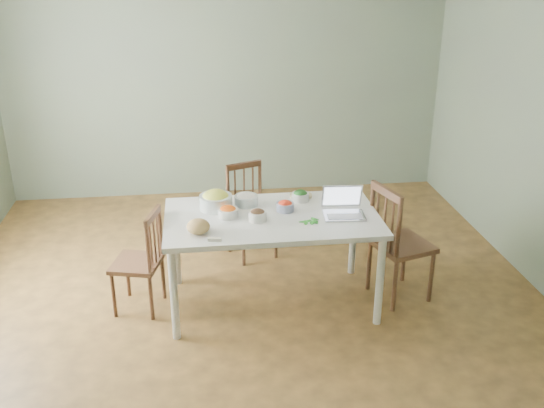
{
  "coord_description": "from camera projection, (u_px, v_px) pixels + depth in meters",
  "views": [
    {
      "loc": [
        -0.36,
        -4.44,
        2.74
      ],
      "look_at": [
        0.19,
        -0.08,
        0.89
      ],
      "focal_mm": 40.48,
      "sensor_mm": 36.0,
      "label": 1
    }
  ],
  "objects": [
    {
      "name": "chair_far",
      "position": [
        252.0,
        212.0,
        5.74
      ],
      "size": [
        0.5,
        0.49,
        0.88
      ],
      "primitive_type": null,
      "rotation": [
        0.0,
        0.0,
        0.36
      ],
      "color": "#392112",
      "rests_on": "floor"
    },
    {
      "name": "butter_stick",
      "position": [
        215.0,
        239.0,
        4.4
      ],
      "size": [
        0.1,
        0.04,
        0.03
      ],
      "primitive_type": "cube",
      "rotation": [
        0.0,
        0.0,
        -0.18
      ],
      "color": "white",
      "rests_on": "dining_table"
    },
    {
      "name": "laptop",
      "position": [
        345.0,
        204.0,
        4.76
      ],
      "size": [
        0.34,
        0.32,
        0.22
      ],
      "primitive_type": null,
      "rotation": [
        0.0,
        0.0,
        -0.08
      ],
      "color": "silver",
      "rests_on": "dining_table"
    },
    {
      "name": "bowl_broccoli",
      "position": [
        300.0,
        196.0,
        5.08
      ],
      "size": [
        0.16,
        0.16,
        0.09
      ],
      "primitive_type": null,
      "rotation": [
        0.0,
        0.0,
        0.11
      ],
      "color": "#18451B",
      "rests_on": "dining_table"
    },
    {
      "name": "bowl_carrot",
      "position": [
        228.0,
        212.0,
        4.78
      ],
      "size": [
        0.17,
        0.17,
        0.09
      ],
      "primitive_type": null,
      "rotation": [
        0.0,
        0.0,
        -0.08
      ],
      "color": "orange",
      "rests_on": "dining_table"
    },
    {
      "name": "chair_right",
      "position": [
        402.0,
        242.0,
        5.03
      ],
      "size": [
        0.53,
        0.55,
        1.0
      ],
      "primitive_type": null,
      "rotation": [
        0.0,
        0.0,
        1.86
      ],
      "color": "#392112",
      "rests_on": "floor"
    },
    {
      "name": "chair_left",
      "position": [
        136.0,
        261.0,
        4.88
      ],
      "size": [
        0.44,
        0.46,
        0.86
      ],
      "primitive_type": null,
      "rotation": [
        0.0,
        0.0,
        -1.82
      ],
      "color": "#392112",
      "rests_on": "floor"
    },
    {
      "name": "bread_boule",
      "position": [
        198.0,
        226.0,
        4.5
      ],
      "size": [
        0.21,
        0.21,
        0.11
      ],
      "primitive_type": "ellipsoid",
      "rotation": [
        0.0,
        0.0,
        0.3
      ],
      "color": "tan",
      "rests_on": "dining_table"
    },
    {
      "name": "wall_front",
      "position": [
        302.0,
        338.0,
        2.36
      ],
      "size": [
        5.0,
        0.0,
        2.7
      ],
      "primitive_type": "cube",
      "color": "slate",
      "rests_on": "ground"
    },
    {
      "name": "bowl_redpep",
      "position": [
        285.0,
        206.0,
        4.89
      ],
      "size": [
        0.17,
        0.17,
        0.08
      ],
      "primitive_type": null,
      "rotation": [
        0.0,
        0.0,
        -0.2
      ],
      "color": "#D24321",
      "rests_on": "dining_table"
    },
    {
      "name": "dining_table",
      "position": [
        272.0,
        260.0,
        4.97
      ],
      "size": [
        1.68,
        0.95,
        0.79
      ],
      "primitive_type": null,
      "color": "silver",
      "rests_on": "floor"
    },
    {
      "name": "wall_back",
      "position": [
        226.0,
        80.0,
        6.93
      ],
      "size": [
        5.0,
        0.0,
        2.7
      ],
      "primitive_type": "cube",
      "color": "slate",
      "rests_on": "ground"
    },
    {
      "name": "floor",
      "position": [
        248.0,
        298.0,
        5.17
      ],
      "size": [
        5.0,
        5.0,
        0.0
      ],
      "primitive_type": "cube",
      "color": "#402E18",
      "rests_on": "ground"
    },
    {
      "name": "bowl_mushroom",
      "position": [
        258.0,
        215.0,
        4.71
      ],
      "size": [
        0.14,
        0.14,
        0.09
      ],
      "primitive_type": null,
      "rotation": [
        0.0,
        0.0,
        0.03
      ],
      "color": "#41281A",
      "rests_on": "dining_table"
    },
    {
      "name": "flatbread",
      "position": [
        301.0,
        196.0,
        5.18
      ],
      "size": [
        0.19,
        0.19,
        0.02
      ],
      "primitive_type": "cylinder",
      "rotation": [
        0.0,
        0.0,
        -0.0
      ],
      "color": "beige",
      "rests_on": "dining_table"
    },
    {
      "name": "basil_bunch",
      "position": [
        308.0,
        220.0,
        4.71
      ],
      "size": [
        0.18,
        0.18,
        0.02
      ],
      "primitive_type": null,
      "color": "#14471A",
      "rests_on": "dining_table"
    },
    {
      "name": "bowl_squash",
      "position": [
        216.0,
        200.0,
        4.92
      ],
      "size": [
        0.28,
        0.28,
        0.15
      ],
      "primitive_type": null,
      "rotation": [
        0.0,
        0.0,
        0.04
      ],
      "color": "#EDED3E",
      "rests_on": "dining_table"
    },
    {
      "name": "bowl_onion",
      "position": [
        246.0,
        199.0,
        5.0
      ],
      "size": [
        0.24,
        0.24,
        0.1
      ],
      "primitive_type": null,
      "rotation": [
        0.0,
        0.0,
        0.32
      ],
      "color": "white",
      "rests_on": "dining_table"
    }
  ]
}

